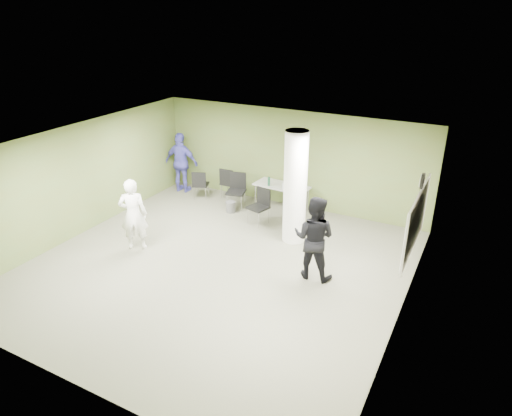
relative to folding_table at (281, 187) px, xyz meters
The scene contains 17 objects.
floor 3.61m from the folding_table, 89.06° to the right, with size 8.00×8.00×0.00m, color #515241.
ceiling 4.12m from the folding_table, 89.06° to the right, with size 8.00×8.00×0.00m, color white.
wall_back 0.84m from the folding_table, 82.76° to the left, with size 8.00×0.02×2.80m, color #58602D.
wall_left 5.35m from the folding_table, 138.06° to the right, with size 0.02×8.00×2.80m, color #58602D.
wall_right_cream 5.43m from the folding_table, 41.11° to the right, with size 0.02×8.00×2.80m, color beige.
column 2.00m from the folding_table, 55.54° to the right, with size 0.56×0.56×2.80m, color silver.
whiteboard 4.69m from the folding_table, 30.47° to the right, with size 0.05×2.30×1.30m.
wall_clock 4.91m from the folding_table, 30.46° to the right, with size 0.06×0.32×0.32m.
folding_table is the anchor object (origin of this frame).
wastebasket 1.55m from the folding_table, 145.18° to the right, with size 0.27×0.27×0.31m, color #4C4C4C.
chair_back_left 2.53m from the folding_table, behind, with size 0.57×0.57×0.89m.
chair_back_right 1.76m from the folding_table, behind, with size 0.49×0.49×0.96m.
chair_table_left 1.29m from the folding_table, 161.17° to the right, with size 0.62×0.62×1.02m.
chair_table_right 1.06m from the folding_table, 96.96° to the right, with size 0.59×0.59×0.96m.
woman_white 4.28m from the folding_table, 119.87° to the right, with size 0.65×0.43×1.78m, color white.
man_black 3.58m from the folding_table, 54.26° to the right, with size 0.90×0.70×1.86m, color black.
man_blue 3.35m from the folding_table, behind, with size 1.10×0.46×1.88m, color #4645AC.
Camera 1 is at (4.89, -7.44, 5.40)m, focal length 32.00 mm.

